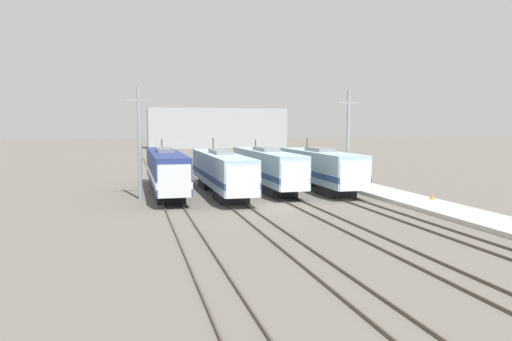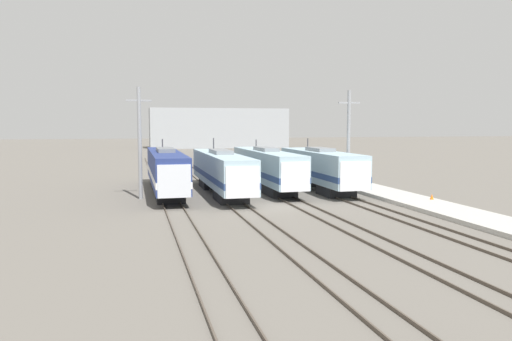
% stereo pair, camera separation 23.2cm
% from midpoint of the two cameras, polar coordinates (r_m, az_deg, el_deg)
% --- Properties ---
extents(ground_plane, '(400.00, 400.00, 0.00)m').
position_cam_midpoint_polar(ground_plane, '(39.35, 1.58, -4.20)').
color(ground_plane, '#666059').
extents(rail_pair_far_left, '(1.50, 120.00, 0.15)m').
position_cam_midpoint_polar(rail_pair_far_left, '(38.01, -9.38, -4.50)').
color(rail_pair_far_left, '#4C4238').
rests_on(rail_pair_far_left, ground_plane).
extents(rail_pair_center_left, '(1.51, 120.00, 0.15)m').
position_cam_midpoint_polar(rail_pair_center_left, '(38.74, -1.98, -4.24)').
color(rail_pair_center_left, '#4C4238').
rests_on(rail_pair_center_left, ground_plane).
extents(rail_pair_center_right, '(1.51, 120.00, 0.15)m').
position_cam_midpoint_polar(rail_pair_center_right, '(40.08, 5.02, -3.94)').
color(rail_pair_center_right, '#4C4238').
rests_on(rail_pair_center_right, ground_plane).
extents(rail_pair_far_right, '(1.50, 120.00, 0.15)m').
position_cam_midpoint_polar(rail_pair_far_right, '(41.98, 11.48, -3.61)').
color(rail_pair_far_right, '#4C4238').
rests_on(rail_pair_far_right, ground_plane).
extents(locomotive_far_left, '(2.77, 19.91, 4.99)m').
position_cam_midpoint_polar(locomotive_far_left, '(47.44, -10.43, 0.01)').
color(locomotive_far_left, black).
rests_on(locomotive_far_left, ground_plane).
extents(locomotive_center_left, '(2.88, 19.11, 5.12)m').
position_cam_midpoint_polar(locomotive_center_left, '(46.24, -4.09, -0.13)').
color(locomotive_center_left, '#232326').
rests_on(locomotive_center_left, ground_plane).
extents(locomotive_center_right, '(2.77, 18.75, 4.86)m').
position_cam_midpoint_polar(locomotive_center_right, '(49.50, 1.14, 0.28)').
color(locomotive_center_right, '#232326').
rests_on(locomotive_center_right, ground_plane).
extents(locomotive_far_right, '(3.07, 16.33, 5.03)m').
position_cam_midpoint_polar(locomotive_far_right, '(49.32, 7.32, 0.22)').
color(locomotive_far_right, '#232326').
rests_on(locomotive_far_right, ground_plane).
extents(catenary_tower_left, '(2.15, 0.33, 9.70)m').
position_cam_midpoint_polar(catenary_tower_left, '(44.19, -13.32, 3.26)').
color(catenary_tower_left, gray).
rests_on(catenary_tower_left, ground_plane).
extents(catenary_tower_right, '(2.15, 0.33, 9.70)m').
position_cam_midpoint_polar(catenary_tower_right, '(48.59, 10.35, 3.48)').
color(catenary_tower_right, gray).
rests_on(catenary_tower_right, ground_plane).
extents(platform, '(4.00, 120.00, 0.32)m').
position_cam_midpoint_polar(platform, '(44.14, 16.85, -3.18)').
color(platform, '#B7B5AD').
rests_on(platform, ground_plane).
extents(traffic_cone, '(0.31, 0.31, 0.46)m').
position_cam_midpoint_polar(traffic_cone, '(43.66, 19.29, -2.82)').
color(traffic_cone, orange).
rests_on(traffic_cone, platform).
extents(depot_building, '(38.21, 9.36, 10.94)m').
position_cam_midpoint_polar(depot_building, '(140.72, -4.52, 4.85)').
color(depot_building, '#9EA3A8').
rests_on(depot_building, ground_plane).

